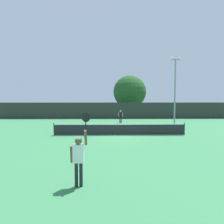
{
  "coord_description": "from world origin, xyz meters",
  "views": [
    {
      "loc": [
        -0.98,
        -16.91,
        3.01
      ],
      "look_at": [
        -0.6,
        2.28,
        1.85
      ],
      "focal_mm": 32.11,
      "sensor_mm": 36.0,
      "label": 1
    }
  ],
  "objects_px": {
    "parked_car_near": "(96,111)",
    "parked_car_mid": "(142,111)",
    "player_receiving": "(121,115)",
    "large_tree": "(130,92)",
    "player_serving": "(79,154)",
    "tennis_ball": "(115,135)",
    "light_pole": "(175,87)"
  },
  "relations": [
    {
      "from": "player_serving",
      "to": "player_receiving",
      "type": "height_order",
      "value": "player_serving"
    },
    {
      "from": "player_receiving",
      "to": "light_pole",
      "type": "height_order",
      "value": "light_pole"
    },
    {
      "from": "light_pole",
      "to": "parked_car_mid",
      "type": "distance_m",
      "value": 16.68
    },
    {
      "from": "tennis_ball",
      "to": "light_pole",
      "type": "distance_m",
      "value": 11.4
    },
    {
      "from": "parked_car_mid",
      "to": "tennis_ball",
      "type": "bearing_deg",
      "value": -110.93
    },
    {
      "from": "player_serving",
      "to": "parked_car_near",
      "type": "height_order",
      "value": "player_serving"
    },
    {
      "from": "large_tree",
      "to": "parked_car_mid",
      "type": "bearing_deg",
      "value": 38.87
    },
    {
      "from": "tennis_ball",
      "to": "light_pole",
      "type": "bearing_deg",
      "value": 44.51
    },
    {
      "from": "light_pole",
      "to": "large_tree",
      "type": "relative_size",
      "value": 1.06
    },
    {
      "from": "parked_car_mid",
      "to": "light_pole",
      "type": "bearing_deg",
      "value": -91.95
    },
    {
      "from": "tennis_ball",
      "to": "parked_car_near",
      "type": "xyz_separation_m",
      "value": [
        -2.88,
        22.66,
        0.74
      ]
    },
    {
      "from": "tennis_ball",
      "to": "large_tree",
      "type": "xyz_separation_m",
      "value": [
        3.52,
        21.24,
        4.47
      ]
    },
    {
      "from": "light_pole",
      "to": "large_tree",
      "type": "distance_m",
      "value": 14.46
    },
    {
      "from": "large_tree",
      "to": "parked_car_mid",
      "type": "relative_size",
      "value": 1.74
    },
    {
      "from": "tennis_ball",
      "to": "large_tree",
      "type": "bearing_deg",
      "value": 80.58
    },
    {
      "from": "parked_car_near",
      "to": "parked_car_mid",
      "type": "bearing_deg",
      "value": 2.54
    },
    {
      "from": "light_pole",
      "to": "parked_car_near",
      "type": "distance_m",
      "value": 18.89
    },
    {
      "from": "player_receiving",
      "to": "parked_car_near",
      "type": "height_order",
      "value": "parked_car_near"
    },
    {
      "from": "player_receiving",
      "to": "tennis_ball",
      "type": "height_order",
      "value": "player_receiving"
    },
    {
      "from": "parked_car_mid",
      "to": "parked_car_near",
      "type": "bearing_deg",
      "value": 179.51
    },
    {
      "from": "light_pole",
      "to": "parked_car_mid",
      "type": "xyz_separation_m",
      "value": [
        -1.09,
        16.2,
        -3.82
      ]
    },
    {
      "from": "tennis_ball",
      "to": "parked_car_mid",
      "type": "distance_m",
      "value": 24.38
    },
    {
      "from": "tennis_ball",
      "to": "parked_car_near",
      "type": "height_order",
      "value": "parked_car_near"
    },
    {
      "from": "player_receiving",
      "to": "large_tree",
      "type": "height_order",
      "value": "large_tree"
    },
    {
      "from": "player_receiving",
      "to": "light_pole",
      "type": "xyz_separation_m",
      "value": [
        6.39,
        -2.1,
        3.59
      ]
    },
    {
      "from": "player_serving",
      "to": "parked_car_mid",
      "type": "distance_m",
      "value": 34.23
    },
    {
      "from": "player_receiving",
      "to": "large_tree",
      "type": "bearing_deg",
      "value": -101.77
    },
    {
      "from": "player_receiving",
      "to": "light_pole",
      "type": "relative_size",
      "value": 0.2
    },
    {
      "from": "tennis_ball",
      "to": "large_tree",
      "type": "height_order",
      "value": "large_tree"
    },
    {
      "from": "player_serving",
      "to": "player_receiving",
      "type": "xyz_separation_m",
      "value": [
        2.65,
        19.19,
        -0.14
      ]
    },
    {
      "from": "light_pole",
      "to": "tennis_ball",
      "type": "bearing_deg",
      "value": -135.49
    },
    {
      "from": "player_serving",
      "to": "player_receiving",
      "type": "relative_size",
      "value": 1.57
    }
  ]
}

